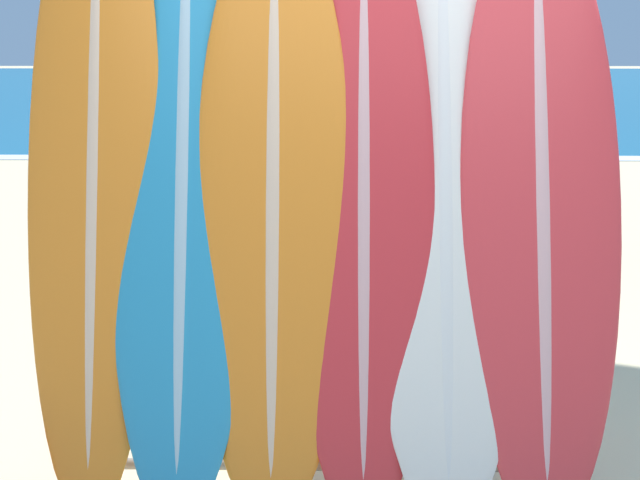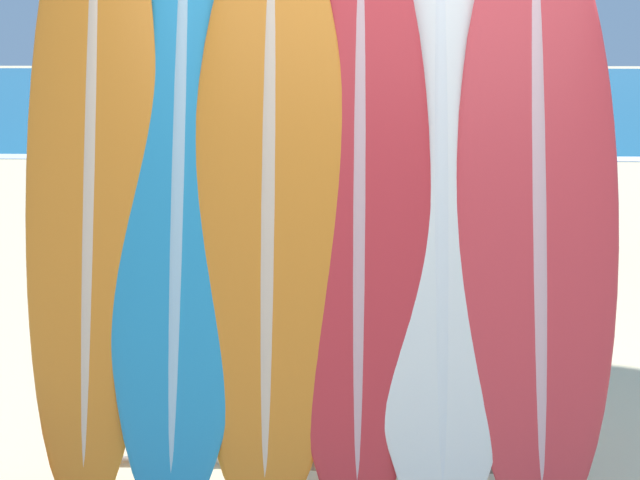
{
  "view_description": "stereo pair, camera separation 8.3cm",
  "coord_description": "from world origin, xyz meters",
  "px_view_note": "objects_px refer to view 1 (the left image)",
  "views": [
    {
      "loc": [
        -0.29,
        -2.85,
        1.67
      ],
      "look_at": [
        -0.36,
        1.08,
        0.82
      ],
      "focal_mm": 50.0,
      "sensor_mm": 36.0,
      "label": 1
    },
    {
      "loc": [
        -0.21,
        -2.85,
        1.67
      ],
      "look_at": [
        -0.36,
        1.08,
        0.82
      ],
      "focal_mm": 50.0,
      "sensor_mm": 36.0,
      "label": 2
    }
  ],
  "objects_px": {
    "surfboard_slot_5": "(540,202)",
    "surfboard_slot_3": "(364,206)",
    "surfboard_slot_4": "(445,187)",
    "person_far_left": "(354,116)",
    "surfboard_slot_1": "(183,173)",
    "surfboard_rack": "(317,386)",
    "person_mid_beach": "(549,143)",
    "person_near_water": "(218,150)",
    "surfboard_slot_2": "(273,206)",
    "person_far_right": "(443,133)",
    "surfboard_slot_0": "(94,171)"
  },
  "relations": [
    {
      "from": "surfboard_slot_5",
      "to": "person_far_right",
      "type": "bearing_deg",
      "value": 86.51
    },
    {
      "from": "person_near_water",
      "to": "person_mid_beach",
      "type": "xyz_separation_m",
      "value": [
        2.71,
        0.41,
        0.02
      ]
    },
    {
      "from": "person_mid_beach",
      "to": "person_far_left",
      "type": "height_order",
      "value": "person_far_left"
    },
    {
      "from": "surfboard_slot_0",
      "to": "surfboard_rack",
      "type": "bearing_deg",
      "value": -6.42
    },
    {
      "from": "surfboard_slot_1",
      "to": "surfboard_slot_2",
      "type": "distance_m",
      "value": 0.35
    },
    {
      "from": "person_far_left",
      "to": "surfboard_slot_1",
      "type": "bearing_deg",
      "value": -149.71
    },
    {
      "from": "surfboard_slot_5",
      "to": "person_near_water",
      "type": "relative_size",
      "value": 1.4
    },
    {
      "from": "surfboard_slot_1",
      "to": "surfboard_slot_4",
      "type": "relative_size",
      "value": 1.04
    },
    {
      "from": "person_far_left",
      "to": "person_near_water",
      "type": "bearing_deg",
      "value": -167.57
    },
    {
      "from": "surfboard_slot_3",
      "to": "surfboard_slot_4",
      "type": "xyz_separation_m",
      "value": [
        0.3,
        0.05,
        0.06
      ]
    },
    {
      "from": "surfboard_slot_2",
      "to": "surfboard_slot_5",
      "type": "bearing_deg",
      "value": 1.11
    },
    {
      "from": "person_far_left",
      "to": "surfboard_slot_2",
      "type": "bearing_deg",
      "value": -146.65
    },
    {
      "from": "surfboard_slot_5",
      "to": "person_mid_beach",
      "type": "distance_m",
      "value": 4.35
    },
    {
      "from": "surfboard_slot_3",
      "to": "surfboard_slot_5",
      "type": "distance_m",
      "value": 0.64
    },
    {
      "from": "surfboard_slot_4",
      "to": "person_far_left",
      "type": "relative_size",
      "value": 1.33
    },
    {
      "from": "surfboard_rack",
      "to": "surfboard_slot_5",
      "type": "distance_m",
      "value": 1.06
    },
    {
      "from": "person_far_left",
      "to": "person_far_right",
      "type": "height_order",
      "value": "person_far_left"
    },
    {
      "from": "surfboard_slot_1",
      "to": "person_mid_beach",
      "type": "distance_m",
      "value": 4.81
    },
    {
      "from": "surfboard_slot_2",
      "to": "person_mid_beach",
      "type": "distance_m",
      "value": 4.69
    },
    {
      "from": "surfboard_rack",
      "to": "person_far_right",
      "type": "distance_m",
      "value": 6.06
    },
    {
      "from": "surfboard_slot_1",
      "to": "person_far_left",
      "type": "distance_m",
      "value": 6.26
    },
    {
      "from": "surfboard_rack",
      "to": "person_mid_beach",
      "type": "relative_size",
      "value": 1.19
    },
    {
      "from": "person_near_water",
      "to": "surfboard_slot_5",
      "type": "bearing_deg",
      "value": -146.54
    },
    {
      "from": "surfboard_slot_1",
      "to": "surfboard_slot_4",
      "type": "xyz_separation_m",
      "value": [
        0.96,
        0.01,
        -0.05
      ]
    },
    {
      "from": "surfboard_slot_2",
      "to": "surfboard_slot_4",
      "type": "distance_m",
      "value": 0.63
    },
    {
      "from": "surfboard_slot_0",
      "to": "surfboard_slot_4",
      "type": "relative_size",
      "value": 1.05
    },
    {
      "from": "surfboard_slot_2",
      "to": "person_far_right",
      "type": "distance_m",
      "value": 6.04
    },
    {
      "from": "surfboard_rack",
      "to": "surfboard_slot_1",
      "type": "relative_size",
      "value": 0.79
    },
    {
      "from": "surfboard_rack",
      "to": "person_mid_beach",
      "type": "distance_m",
      "value": 4.69
    },
    {
      "from": "surfboard_slot_4",
      "to": "surfboard_slot_5",
      "type": "height_order",
      "value": "surfboard_slot_4"
    },
    {
      "from": "surfboard_slot_5",
      "to": "surfboard_slot_3",
      "type": "bearing_deg",
      "value": -179.53
    },
    {
      "from": "person_far_right",
      "to": "surfboard_slot_4",
      "type": "bearing_deg",
      "value": 124.33
    },
    {
      "from": "person_near_water",
      "to": "surfboard_slot_1",
      "type": "bearing_deg",
      "value": -164.66
    },
    {
      "from": "surfboard_slot_4",
      "to": "person_far_left",
      "type": "height_order",
      "value": "surfboard_slot_4"
    },
    {
      "from": "surfboard_slot_3",
      "to": "surfboard_slot_4",
      "type": "height_order",
      "value": "surfboard_slot_4"
    },
    {
      "from": "surfboard_slot_3",
      "to": "person_mid_beach",
      "type": "distance_m",
      "value": 4.55
    },
    {
      "from": "person_mid_beach",
      "to": "surfboard_slot_0",
      "type": "bearing_deg",
      "value": 99.97
    },
    {
      "from": "surfboard_slot_4",
      "to": "surfboard_slot_5",
      "type": "distance_m",
      "value": 0.35
    },
    {
      "from": "person_near_water",
      "to": "person_far_left",
      "type": "relative_size",
      "value": 0.91
    },
    {
      "from": "surfboard_slot_1",
      "to": "surfboard_slot_5",
      "type": "xyz_separation_m",
      "value": [
        1.3,
        -0.03,
        -0.1
      ]
    },
    {
      "from": "surfboard_slot_3",
      "to": "surfboard_slot_1",
      "type": "bearing_deg",
      "value": 176.63
    },
    {
      "from": "surfboard_slot_2",
      "to": "person_far_left",
      "type": "height_order",
      "value": "surfboard_slot_2"
    },
    {
      "from": "surfboard_slot_1",
      "to": "person_near_water",
      "type": "distance_m",
      "value": 3.81
    },
    {
      "from": "surfboard_slot_4",
      "to": "person_far_right",
      "type": "distance_m",
      "value": 5.88
    },
    {
      "from": "surfboard_slot_3",
      "to": "surfboard_slot_5",
      "type": "relative_size",
      "value": 0.99
    },
    {
      "from": "surfboard_slot_2",
      "to": "surfboard_slot_3",
      "type": "bearing_deg",
      "value": 2.38
    },
    {
      "from": "surfboard_slot_2",
      "to": "person_far_left",
      "type": "distance_m",
      "value": 6.28
    },
    {
      "from": "surfboard_slot_4",
      "to": "person_far_right",
      "type": "height_order",
      "value": "surfboard_slot_4"
    },
    {
      "from": "surfboard_slot_5",
      "to": "person_far_left",
      "type": "distance_m",
      "value": 6.27
    },
    {
      "from": "person_near_water",
      "to": "person_far_left",
      "type": "xyz_separation_m",
      "value": [
        1.13,
        2.44,
        0.08
      ]
    }
  ]
}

